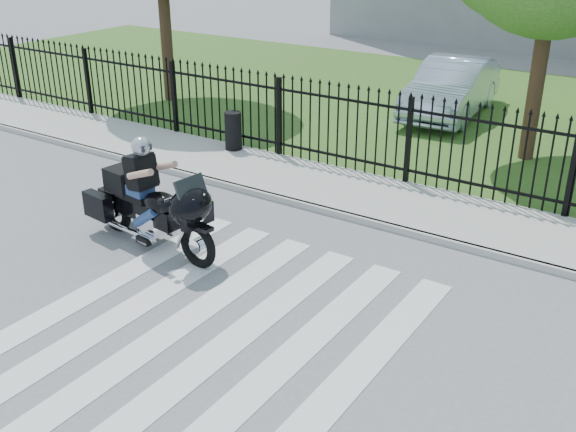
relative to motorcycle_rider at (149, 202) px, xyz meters
The scene contains 9 objects.
ground 2.83m from the motorcycle_rider, 30.32° to the right, with size 120.00×120.00×0.00m, color slate.
crosswalk 2.83m from the motorcycle_rider, 30.32° to the right, with size 5.00×5.50×0.01m, color silver, non-canonical shape.
sidewalk 4.38m from the motorcycle_rider, 56.98° to the left, with size 40.00×2.00×0.12m, color #ADAAA3.
curb 3.59m from the motorcycle_rider, 48.09° to the left, with size 40.00×0.12×0.12m, color #ADAAA3.
grass_strip 10.91m from the motorcycle_rider, 77.50° to the left, with size 40.00×12.00×0.02m, color #335C1F.
iron_fence 5.19m from the motorcycle_rider, 63.01° to the left, with size 26.00×0.04×1.80m.
motorcycle_rider is the anchor object (origin of this frame).
parked_car 10.05m from the motorcycle_rider, 83.28° to the left, with size 1.55×4.44×1.46m, color #AEBDDB.
litter_bin 4.64m from the motorcycle_rider, 111.12° to the left, with size 0.37×0.37×0.84m, color black.
Camera 1 is at (4.90, -5.56, 4.91)m, focal length 42.00 mm.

